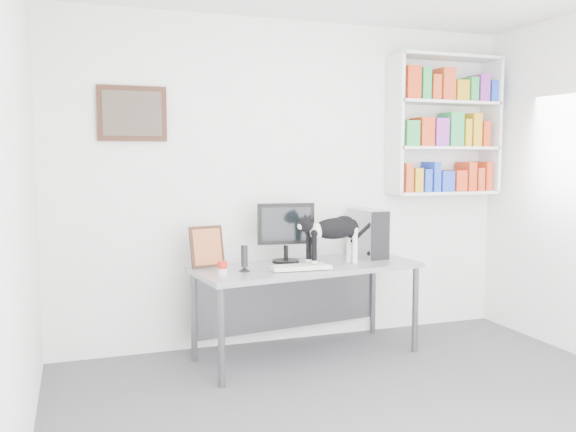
{
  "coord_description": "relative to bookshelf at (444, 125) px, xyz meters",
  "views": [
    {
      "loc": [
        -1.73,
        -2.86,
        1.57
      ],
      "look_at": [
        -0.19,
        1.53,
        1.12
      ],
      "focal_mm": 38.0,
      "sensor_mm": 36.0,
      "label": 1
    }
  ],
  "objects": [
    {
      "name": "wall_art",
      "position": [
        -2.7,
        0.12,
        0.05
      ],
      "size": [
        0.52,
        0.04,
        0.42
      ],
      "primitive_type": "cube",
      "color": "#402214",
      "rests_on": "room"
    },
    {
      "name": "keyboard",
      "position": [
        -1.56,
        -0.51,
        -1.1
      ],
      "size": [
        0.45,
        0.19,
        0.03
      ],
      "primitive_type": "cube",
      "rotation": [
        0.0,
        0.0,
        -0.05
      ],
      "color": "silver",
      "rests_on": "desk"
    },
    {
      "name": "speaker",
      "position": [
        -1.98,
        -0.45,
        -1.02
      ],
      "size": [
        0.1,
        0.1,
        0.2
      ],
      "primitive_type": "cylinder",
      "rotation": [
        0.0,
        0.0,
        -0.2
      ],
      "color": "black",
      "rests_on": "desk"
    },
    {
      "name": "leaning_print",
      "position": [
        -2.2,
        -0.18,
        -0.95
      ],
      "size": [
        0.28,
        0.15,
        0.33
      ],
      "primitive_type": "cube",
      "rotation": [
        0.0,
        0.0,
        0.19
      ],
      "color": "#402214",
      "rests_on": "desk"
    },
    {
      "name": "cat",
      "position": [
        -1.26,
        -0.44,
        -0.92
      ],
      "size": [
        0.65,
        0.31,
        0.39
      ],
      "primitive_type": null,
      "rotation": [
        0.0,
        0.0,
        0.23
      ],
      "color": "black",
      "rests_on": "desk"
    },
    {
      "name": "monitor",
      "position": [
        -1.56,
        -0.19,
        -0.88
      ],
      "size": [
        0.48,
        0.28,
        0.48
      ],
      "primitive_type": "cube",
      "rotation": [
        0.0,
        0.0,
        -0.15
      ],
      "color": "black",
      "rests_on": "desk"
    },
    {
      "name": "room",
      "position": [
        -1.4,
        -1.85,
        -0.5
      ],
      "size": [
        4.01,
        4.01,
        2.7
      ],
      "color": "#4A4B4F",
      "rests_on": "ground"
    },
    {
      "name": "desk",
      "position": [
        -1.44,
        -0.35,
        -1.48
      ],
      "size": [
        1.83,
        0.92,
        0.73
      ],
      "primitive_type": "cube",
      "rotation": [
        0.0,
        0.0,
        0.14
      ],
      "color": "gray",
      "rests_on": "room"
    },
    {
      "name": "soup_can",
      "position": [
        -2.17,
        -0.56,
        -1.07
      ],
      "size": [
        0.09,
        0.09,
        0.1
      ],
      "primitive_type": "cylinder",
      "rotation": [
        0.0,
        0.0,
        0.45
      ],
      "color": "red",
      "rests_on": "desk"
    },
    {
      "name": "pc_tower",
      "position": [
        -0.83,
        -0.17,
        -0.92
      ],
      "size": [
        0.2,
        0.41,
        0.4
      ],
      "primitive_type": "cube",
      "rotation": [
        0.0,
        0.0,
        0.06
      ],
      "color": "#ABABAF",
      "rests_on": "desk"
    },
    {
      "name": "bookshelf",
      "position": [
        0.0,
        0.0,
        0.0
      ],
      "size": [
        1.03,
        0.28,
        1.24
      ],
      "primitive_type": "cube",
      "color": "silver",
      "rests_on": "room"
    }
  ]
}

